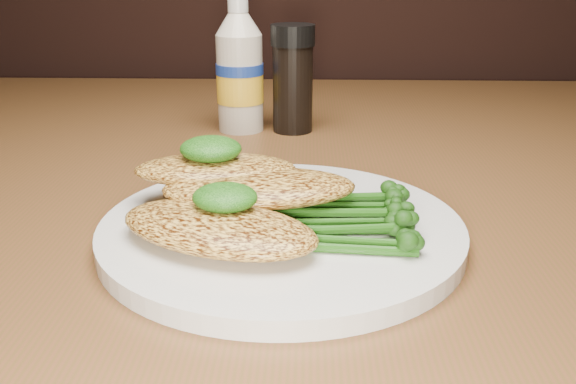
{
  "coord_description": "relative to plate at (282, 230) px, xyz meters",
  "views": [
    {
      "loc": [
        0.06,
        0.4,
        0.95
      ],
      "look_at": [
        0.05,
        0.82,
        0.79
      ],
      "focal_mm": 39.17,
      "sensor_mm": 36.0,
      "label": 1
    }
  ],
  "objects": [
    {
      "name": "pesto_front",
      "position": [
        -0.04,
        -0.03,
        0.04
      ],
      "size": [
        0.05,
        0.05,
        0.02
      ],
      "primitive_type": "ellipsoid",
      "rotation": [
        0.0,
        0.0,
        -0.24
      ],
      "color": "#0B3508",
      "rests_on": "chicken_front"
    },
    {
      "name": "broccolini_bundle",
      "position": [
        0.04,
        -0.01,
        0.02
      ],
      "size": [
        0.14,
        0.12,
        0.02
      ],
      "primitive_type": null,
      "rotation": [
        0.0,
        0.0,
        0.21
      ],
      "color": "#1C4E11",
      "rests_on": "plate"
    },
    {
      "name": "mayo_bottle",
      "position": [
        -0.06,
        0.31,
        0.07
      ],
      "size": [
        0.07,
        0.07,
        0.16
      ],
      "primitive_type": null,
      "rotation": [
        0.0,
        0.0,
        0.42
      ],
      "color": "beige",
      "rests_on": "dining_table"
    },
    {
      "name": "pesto_back",
      "position": [
        -0.06,
        0.04,
        0.05
      ],
      "size": [
        0.06,
        0.06,
        0.02
      ],
      "primitive_type": "ellipsoid",
      "rotation": [
        0.0,
        0.0,
        -0.29
      ],
      "color": "#0B3508",
      "rests_on": "chicken_back"
    },
    {
      "name": "pepper_grinder",
      "position": [
        0.0,
        0.3,
        0.05
      ],
      "size": [
        0.05,
        0.05,
        0.12
      ],
      "primitive_type": null,
      "rotation": [
        0.0,
        0.0,
        -0.05
      ],
      "color": "black",
      "rests_on": "dining_table"
    },
    {
      "name": "chicken_mid",
      "position": [
        -0.02,
        0.02,
        0.03
      ],
      "size": [
        0.15,
        0.09,
        0.02
      ],
      "primitive_type": "ellipsoid",
      "rotation": [
        0.0,
        0.0,
        0.1
      ],
      "color": "#ECB44B",
      "rests_on": "plate"
    },
    {
      "name": "chicken_back",
      "position": [
        -0.05,
        0.04,
        0.03
      ],
      "size": [
        0.13,
        0.07,
        0.02
      ],
      "primitive_type": "ellipsoid",
      "rotation": [
        0.0,
        0.0,
        0.06
      ],
      "color": "#ECB44B",
      "rests_on": "plate"
    },
    {
      "name": "plate",
      "position": [
        0.0,
        0.0,
        0.0
      ],
      "size": [
        0.27,
        0.27,
        0.01
      ],
      "primitive_type": "cylinder",
      "color": "silver",
      "rests_on": "dining_table"
    },
    {
      "name": "chicken_front",
      "position": [
        -0.04,
        -0.04,
        0.02
      ],
      "size": [
        0.16,
        0.13,
        0.02
      ],
      "primitive_type": "ellipsoid",
      "rotation": [
        0.0,
        0.0,
        -0.39
      ],
      "color": "#ECB44B",
      "rests_on": "plate"
    }
  ]
}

